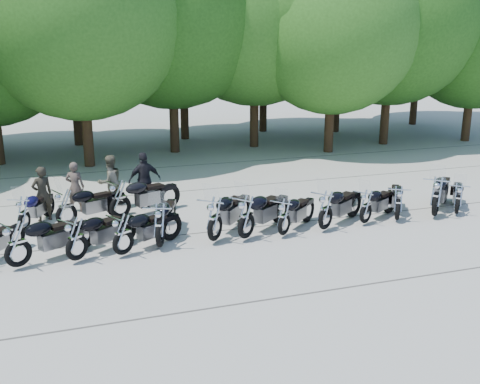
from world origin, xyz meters
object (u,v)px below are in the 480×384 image
object	(u,v)px
motorcycle_10	(398,202)
rider_0	(42,194)
motorcycle_8	(326,209)
motorcycle_11	(437,195)
motorcycle_15	(120,198)
motorcycle_2	(76,238)
motorcycle_6	(246,216)
motorcycle_1	(17,243)
motorcycle_12	(458,198)
rider_3	(75,187)
motorcycle_7	(284,216)
motorcycle_5	(215,218)
motorcycle_14	(66,206)
motorcycle_13	(24,213)
motorcycle_3	(123,233)
motorcycle_9	(366,206)
motorcycle_4	(160,224)
rider_2	(145,180)
rider_1	(110,182)

from	to	relation	value
motorcycle_10	rider_0	xyz separation A→B (m)	(-10.04, 3.43, 0.22)
motorcycle_8	motorcycle_11	world-z (taller)	motorcycle_11
motorcycle_15	motorcycle_2	bearing A→B (deg)	131.39
motorcycle_6	motorcycle_1	bearing A→B (deg)	54.35
motorcycle_12	motorcycle_15	world-z (taller)	motorcycle_15
motorcycle_10	rider_3	distance (m)	9.95
motorcycle_2	motorcycle_8	xyz separation A→B (m)	(6.81, 0.16, 0.02)
motorcycle_2	motorcycle_8	distance (m)	6.81
motorcycle_7	motorcycle_10	distance (m)	3.73
motorcycle_5	motorcycle_14	xyz separation A→B (m)	(-3.73, 2.56, -0.07)
motorcycle_7	motorcycle_13	size ratio (longest dim) A/B	1.02
motorcycle_3	rider_0	world-z (taller)	rider_0
motorcycle_13	motorcycle_6	bearing A→B (deg)	-179.12
motorcycle_1	motorcycle_9	bearing A→B (deg)	-116.49
motorcycle_1	motorcycle_13	bearing A→B (deg)	-28.96
motorcycle_2	rider_0	xyz separation A→B (m)	(-0.80, 3.69, 0.19)
motorcycle_4	motorcycle_7	bearing A→B (deg)	-161.95
motorcycle_1	rider_3	bearing A→B (deg)	-47.43
motorcycle_1	motorcycle_13	xyz separation A→B (m)	(0.03, 2.69, -0.07)
motorcycle_10	rider_3	size ratio (longest dim) A/B	1.35
motorcycle_7	motorcycle_14	world-z (taller)	motorcycle_14
motorcycle_1	motorcycle_4	distance (m)	3.45
motorcycle_5	motorcycle_7	world-z (taller)	motorcycle_5
rider_3	motorcycle_12	bearing A→B (deg)	-178.88
motorcycle_15	motorcycle_1	bearing A→B (deg)	113.92
motorcycle_4	motorcycle_15	distance (m)	2.83
motorcycle_11	motorcycle_9	bearing A→B (deg)	43.08
motorcycle_1	motorcycle_9	size ratio (longest dim) A/B	1.12
motorcycle_10	rider_0	bearing A→B (deg)	11.91
motorcycle_11	motorcycle_15	xyz separation A→B (m)	(-9.15, 2.79, -0.03)
motorcycle_9	motorcycle_15	xyz separation A→B (m)	(-6.79, 2.70, 0.10)
motorcycle_5	motorcycle_7	bearing A→B (deg)	-141.65
motorcycle_3	motorcycle_14	world-z (taller)	motorcycle_14
motorcycle_9	motorcycle_12	xyz separation A→B (m)	(3.15, -0.10, -0.02)
motorcycle_2	motorcycle_3	world-z (taller)	motorcycle_2
motorcycle_3	motorcycle_9	xyz separation A→B (m)	(7.07, 0.29, -0.04)
motorcycle_2	rider_0	world-z (taller)	rider_0
motorcycle_7	motorcycle_9	distance (m)	2.68
motorcycle_5	motorcycle_6	xyz separation A→B (m)	(0.86, -0.08, -0.01)
motorcycle_11	motorcycle_14	size ratio (longest dim) A/B	1.12
motorcycle_1	motorcycle_15	distance (m)	4.05
motorcycle_3	motorcycle_12	size ratio (longest dim) A/B	1.09
motorcycle_14	rider_0	distance (m)	1.11
motorcycle_11	rider_2	size ratio (longest dim) A/B	1.41
motorcycle_6	rider_2	distance (m)	4.47
motorcycle_11	rider_1	xyz separation A→B (m)	(-9.29, 4.11, 0.15)
motorcycle_4	motorcycle_13	size ratio (longest dim) A/B	1.16
rider_2	rider_3	size ratio (longest dim) A/B	1.14
motorcycle_1	motorcycle_2	size ratio (longest dim) A/B	1.03
rider_0	motorcycle_9	bearing A→B (deg)	138.26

